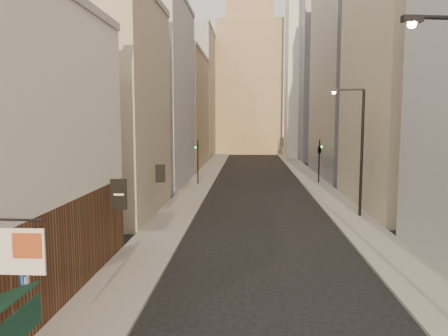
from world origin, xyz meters
TOP-DOWN VIEW (x-y plane):
  - sidewalk_left at (-6.50, 55.00)m, footprint 3.00×140.00m
  - sidewalk_right at (6.50, 55.00)m, footprint 3.00×140.00m
  - left_bldg_beige at (-12.00, 26.00)m, footprint 8.00×12.00m
  - left_bldg_grey at (-12.00, 42.00)m, footprint 8.00×16.00m
  - left_bldg_tan at (-12.00, 60.00)m, footprint 8.00×18.00m
  - left_bldg_wingrid at (-12.00, 80.00)m, footprint 8.00×20.00m
  - right_bldg_beige at (12.00, 30.00)m, footprint 8.00×16.00m
  - right_bldg_wingrid at (12.00, 50.00)m, footprint 8.00×20.00m
  - highrise at (18.00, 78.00)m, footprint 21.00×23.00m
  - clock_tower at (-1.00, 92.00)m, footprint 14.00×14.00m
  - white_tower at (10.00, 78.00)m, footprint 8.00×8.00m
  - streetlamp_mid at (6.99, 25.74)m, footprint 2.46×0.63m
  - traffic_light_left at (-6.65, 41.38)m, footprint 0.60×0.54m
  - traffic_light_right at (6.95, 43.00)m, footprint 0.74×0.74m

SIDE VIEW (x-z plane):
  - sidewalk_left at x=-6.50m, z-range 0.00..0.15m
  - sidewalk_right at x=6.50m, z-range 0.00..0.15m
  - traffic_light_left at x=-6.65m, z-range 1.12..6.12m
  - traffic_light_right at x=6.95m, z-range 1.43..6.43m
  - streetlamp_mid at x=6.99m, z-range 0.67..10.12m
  - left_bldg_beige at x=-12.00m, z-range 0.00..16.00m
  - left_bldg_tan at x=-12.00m, z-range 0.00..17.00m
  - left_bldg_grey at x=-12.00m, z-range 0.00..20.00m
  - right_bldg_beige at x=12.00m, z-range 0.00..20.00m
  - left_bldg_wingrid at x=-12.00m, z-range 0.00..24.00m
  - right_bldg_wingrid at x=12.00m, z-range 0.00..26.00m
  - clock_tower at x=-1.00m, z-range -4.82..40.08m
  - white_tower at x=10.00m, z-range -2.14..39.36m
  - highrise at x=18.00m, z-range 0.06..51.26m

